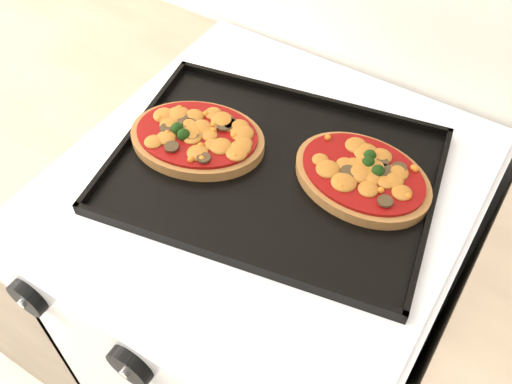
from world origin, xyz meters
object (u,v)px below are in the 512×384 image
Objects in this scene: baking_tray at (274,169)px; pizza_left at (197,137)px; stove at (266,316)px; pizza_right at (362,175)px.

pizza_left is (-0.13, -0.02, 0.01)m from baking_tray.
pizza_left is (-0.12, -0.01, 0.48)m from stove.
stove is at bearing -158.41° from pizza_right.
pizza_left is at bearing -173.72° from stove.
baking_tray is (0.01, 0.00, 0.47)m from stove.
pizza_right is at bearing 21.59° from stove.
stove is 0.47m from baking_tray.
pizza_left is 1.01× the size of pizza_right.
stove is 4.33× the size of pizza_left.
pizza_right reaches higher than stove.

